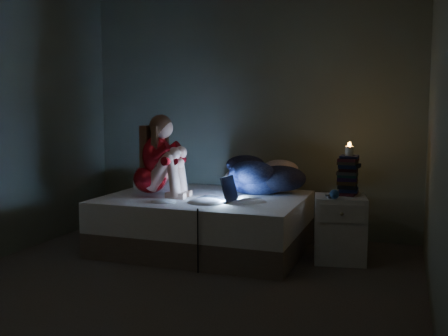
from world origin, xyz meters
The scene contains 13 objects.
floor centered at (0.00, 0.00, -0.01)m, with size 3.60×3.80×0.02m, color #36322F.
wall_back centered at (0.00, 1.91, 1.30)m, with size 3.60×0.02×2.60m, color #595F4E.
wall_right centered at (1.81, 0.00, 1.30)m, with size 0.02×3.80×2.60m, color #595F4E.
bed centered at (-0.18, 1.10, 0.26)m, with size 1.86×1.39×0.51m, color silver, non-canonical shape.
pillow centered at (-0.81, 1.37, 0.57)m, with size 0.43×0.31×0.12m, color white.
woman centered at (-0.68, 0.95, 0.90)m, with size 0.48×0.32×0.78m, color #A50004, non-canonical shape.
laptop centered at (-0.01, 0.91, 0.63)m, with size 0.34×0.24×0.24m, color black, non-canonical shape.
clothes_pile centered at (0.24, 1.46, 0.70)m, with size 0.64×0.51×0.39m, color #0A103E, non-canonical shape.
nightstand centered at (1.09, 1.12, 0.29)m, with size 0.43×0.39×0.58m, color beige.
book_stack centered at (1.14, 1.21, 0.76)m, with size 0.19×0.25×0.36m, color black, non-canonical shape.
candle centered at (1.14, 1.21, 0.98)m, with size 0.07×0.07×0.08m, color beige.
phone centered at (1.00, 1.05, 0.59)m, with size 0.07×0.14×0.01m, color black.
blue_orb centered at (1.03, 0.97, 0.62)m, with size 0.08×0.08×0.08m, color navy.
Camera 1 is at (1.60, -3.33, 1.32)m, focal length 40.69 mm.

